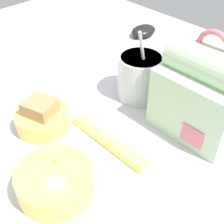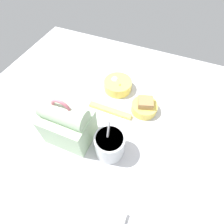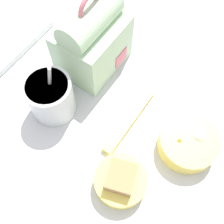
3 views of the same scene
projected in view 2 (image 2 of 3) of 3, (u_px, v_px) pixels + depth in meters
The scene contains 7 objects.
desk_surface at pixel (126, 128), 71.52cm from camera, with size 140.00×110.00×2.00cm.
keyboard at pixel (68, 213), 52.00cm from camera, with size 32.69×12.55×2.10cm.
lunch_bag at pixel (68, 124), 61.20cm from camera, with size 16.60×12.73×21.76cm.
soup_cup at pixel (110, 145), 60.28cm from camera, with size 10.39×10.39×17.03cm.
bento_bowl_sandwich at pixel (144, 107), 73.58cm from camera, with size 10.96×10.96×6.70cm.
bento_bowl_snacks at pixel (118, 85), 81.07cm from camera, with size 12.84×12.84×5.71cm.
chopstick_case at pixel (110, 110), 74.51cm from camera, with size 18.99×2.47×1.60cm.
Camera 2 is at (-8.92, 35.98, 62.76)cm, focal length 28.00 mm.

